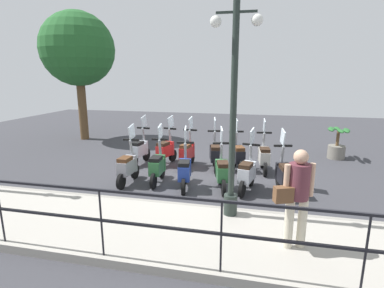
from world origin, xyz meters
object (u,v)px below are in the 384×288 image
(scooter_far_0, at_px, (264,156))
(scooter_far_4, at_px, (166,150))
(scooter_near_3, at_px, (185,170))
(pedestrian_with_bag, at_px, (297,192))
(potted_palm, at_px, (337,146))
(tree_large, at_px, (78,50))
(scooter_near_2, at_px, (222,171))
(scooter_near_5, at_px, (128,166))
(scooter_near_4, at_px, (158,166))
(scooter_far_5, at_px, (140,149))
(scooter_far_1, at_px, (238,155))
(scooter_far_2, at_px, (215,154))
(scooter_near_1, at_px, (247,173))
(scooter_far_3, at_px, (187,152))
(scooter_near_0, at_px, (284,175))
(lamp_post_near, at_px, (233,124))

(scooter_far_0, xyz_separation_m, scooter_far_4, (0.06, 3.04, 0.00))
(scooter_near_3, bearing_deg, pedestrian_with_bag, -144.96)
(scooter_near_3, bearing_deg, potted_palm, -58.40)
(tree_large, relative_size, scooter_far_0, 3.50)
(scooter_near_2, height_order, scooter_near_5, same)
(scooter_near_2, bearing_deg, scooter_near_5, 80.10)
(pedestrian_with_bag, height_order, scooter_far_0, pedestrian_with_bag)
(scooter_near_4, relative_size, scooter_far_5, 1.00)
(scooter_far_1, bearing_deg, tree_large, 49.26)
(scooter_near_5, height_order, scooter_far_2, same)
(scooter_far_0, height_order, scooter_far_1, same)
(scooter_near_2, height_order, scooter_far_0, same)
(scooter_near_4, height_order, scooter_far_0, same)
(pedestrian_with_bag, distance_m, potted_palm, 6.60)
(potted_palm, distance_m, scooter_near_3, 5.84)
(pedestrian_with_bag, distance_m, scooter_near_1, 2.75)
(scooter_near_1, xyz_separation_m, scooter_near_5, (-0.14, 3.08, 0.00))
(pedestrian_with_bag, xyz_separation_m, scooter_near_2, (2.54, 1.45, -0.60))
(scooter_near_2, distance_m, scooter_far_4, 2.65)
(scooter_near_1, height_order, scooter_far_4, same)
(scooter_far_2, distance_m, scooter_far_3, 0.87)
(scooter_near_4, xyz_separation_m, scooter_far_5, (1.54, 1.13, 0.00))
(scooter_far_0, relative_size, scooter_far_3, 1.00)
(tree_large, distance_m, scooter_near_5, 7.25)
(scooter_far_5, bearing_deg, scooter_far_2, -83.54)
(scooter_far_3, bearing_deg, tree_large, 66.96)
(scooter_near_0, bearing_deg, scooter_far_1, 26.20)
(scooter_far_1, bearing_deg, lamp_post_near, 164.28)
(scooter_near_1, xyz_separation_m, scooter_near_3, (-0.15, 1.54, 0.00))
(lamp_post_near, height_order, potted_palm, lamp_post_near)
(potted_palm, distance_m, scooter_near_0, 4.16)
(scooter_far_1, height_order, scooter_far_3, same)
(scooter_near_1, relative_size, scooter_near_2, 1.00)
(scooter_near_3, bearing_deg, scooter_far_1, -42.83)
(lamp_post_near, bearing_deg, scooter_far_4, 35.34)
(scooter_near_4, bearing_deg, scooter_near_1, -94.72)
(scooter_near_1, distance_m, scooter_near_2, 0.62)
(scooter_near_0, xyz_separation_m, scooter_near_5, (-0.18, 3.95, 0.00))
(scooter_near_2, bearing_deg, scooter_near_0, -100.83)
(lamp_post_near, height_order, scooter_far_1, lamp_post_near)
(scooter_far_0, bearing_deg, scooter_far_4, 83.25)
(scooter_near_4, distance_m, scooter_far_3, 1.60)
(scooter_near_0, relative_size, scooter_far_1, 1.00)
(scooter_far_0, xyz_separation_m, scooter_far_5, (-0.04, 3.87, 0.00))
(lamp_post_near, xyz_separation_m, scooter_near_4, (1.70, 2.08, -1.46))
(potted_palm, xyz_separation_m, scooter_far_1, (-2.03, 3.21, 0.04))
(scooter_far_2, bearing_deg, scooter_near_0, -141.01)
(scooter_near_4, bearing_deg, scooter_far_2, -43.18)
(scooter_near_0, xyz_separation_m, scooter_far_4, (1.68, 3.49, 0.00))
(scooter_far_3, bearing_deg, scooter_far_5, 96.46)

